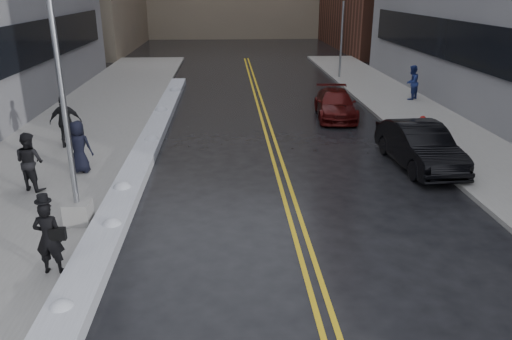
{
  "coord_description": "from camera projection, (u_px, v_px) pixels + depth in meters",
  "views": [
    {
      "loc": [
        0.67,
        -10.2,
        6.05
      ],
      "look_at": [
        1.44,
        2.64,
        1.3
      ],
      "focal_mm": 35.0,
      "sensor_mm": 36.0,
      "label": 1
    }
  ],
  "objects": [
    {
      "name": "pedestrian_fedora",
      "position": [
        49.0,
        238.0,
        10.68
      ],
      "size": [
        0.62,
        0.41,
        1.68
      ],
      "primitive_type": "imported",
      "rotation": [
        0.0,
        0.0,
        3.13
      ],
      "color": "black",
      "rests_on": "sidewalk_west"
    },
    {
      "name": "snow_ridge",
      "position": [
        145.0,
        151.0,
        18.9
      ],
      "size": [
        0.9,
        30.0,
        0.34
      ],
      "primitive_type": "cube",
      "color": "silver",
      "rests_on": "ground"
    },
    {
      "name": "ground",
      "position": [
        201.0,
        263.0,
        11.61
      ],
      "size": [
        160.0,
        160.0,
        0.0
      ],
      "primitive_type": "plane",
      "color": "black",
      "rests_on": "ground"
    },
    {
      "name": "sidewalk_east",
      "position": [
        444.0,
        134.0,
        21.51
      ],
      "size": [
        4.0,
        50.0,
        0.15
      ],
      "primitive_type": "cube",
      "color": "gray",
      "rests_on": "ground"
    },
    {
      "name": "car_maroon",
      "position": [
        335.0,
        104.0,
        24.26
      ],
      "size": [
        2.24,
        4.64,
        1.3
      ],
      "primitive_type": "imported",
      "rotation": [
        0.0,
        0.0,
        -0.09
      ],
      "color": "#420B0A",
      "rests_on": "ground"
    },
    {
      "name": "pedestrian_c",
      "position": [
        79.0,
        147.0,
        16.57
      ],
      "size": [
        0.95,
        0.7,
        1.77
      ],
      "primitive_type": "imported",
      "rotation": [
        0.0,
        0.0,
        2.98
      ],
      "color": "black",
      "rests_on": "sidewalk_west"
    },
    {
      "name": "lane_line_right",
      "position": [
        274.0,
        138.0,
        21.12
      ],
      "size": [
        0.12,
        50.0,
        0.01
      ],
      "primitive_type": "cube",
      "color": "gold",
      "rests_on": "ground"
    },
    {
      "name": "sidewalk_west",
      "position": [
        72.0,
        140.0,
        20.62
      ],
      "size": [
        5.5,
        50.0,
        0.15
      ],
      "primitive_type": "cube",
      "color": "gray",
      "rests_on": "ground"
    },
    {
      "name": "traffic_signal",
      "position": [
        342.0,
        28.0,
        33.38
      ],
      "size": [
        0.16,
        0.2,
        6.0
      ],
      "color": "gray",
      "rests_on": "sidewalk_east"
    },
    {
      "name": "pedestrian_east",
      "position": [
        412.0,
        82.0,
        27.39
      ],
      "size": [
        1.14,
        1.14,
        1.87
      ],
      "primitive_type": "imported",
      "rotation": [
        0.0,
        0.0,
        3.91
      ],
      "color": "navy",
      "rests_on": "sidewalk_east"
    },
    {
      "name": "lane_line_left",
      "position": [
        267.0,
        138.0,
        21.1
      ],
      "size": [
        0.12,
        50.0,
        0.01
      ],
      "primitive_type": "cube",
      "color": "gold",
      "rests_on": "ground"
    },
    {
      "name": "car_black",
      "position": [
        420.0,
        146.0,
        17.55
      ],
      "size": [
        1.92,
        4.77,
        1.54
      ],
      "primitive_type": "imported",
      "rotation": [
        0.0,
        0.0,
        0.06
      ],
      "color": "black",
      "rests_on": "ground"
    },
    {
      "name": "lamppost",
      "position": [
        68.0,
        136.0,
        12.42
      ],
      "size": [
        0.65,
        0.65,
        7.62
      ],
      "color": "gray",
      "rests_on": "sidewalk_west"
    },
    {
      "name": "pedestrian_b",
      "position": [
        30.0,
        161.0,
        15.12
      ],
      "size": [
        1.1,
        1.01,
        1.81
      ],
      "primitive_type": "imported",
      "rotation": [
        0.0,
        0.0,
        2.67
      ],
      "color": "black",
      "rests_on": "sidewalk_west"
    },
    {
      "name": "fire_hydrant",
      "position": [
        422.0,
        123.0,
        21.29
      ],
      "size": [
        0.26,
        0.26,
        0.73
      ],
      "color": "maroon",
      "rests_on": "sidewalk_east"
    },
    {
      "name": "pedestrian_d",
      "position": [
        66.0,
        122.0,
        19.16
      ],
      "size": [
        1.24,
        0.65,
        2.01
      ],
      "primitive_type": "imported",
      "rotation": [
        0.0,
        0.0,
        3.28
      ],
      "color": "black",
      "rests_on": "sidewalk_west"
    }
  ]
}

